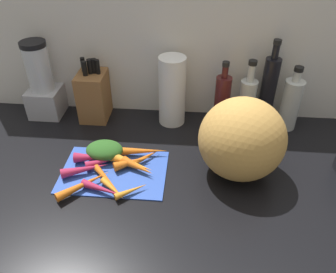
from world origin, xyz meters
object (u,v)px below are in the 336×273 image
at_px(carrot_7, 141,151).
at_px(bottle_1, 247,102).
at_px(carrot_10, 146,157).
at_px(carrot_11, 138,167).
at_px(carrot_8, 132,162).
at_px(carrot_9, 130,163).
at_px(carrot_4, 108,181).
at_px(paper_towel_roll, 172,91).
at_px(carrot_2, 101,161).
at_px(carrot_12, 91,157).
at_px(bottle_2, 268,91).
at_px(carrot_5, 84,184).
at_px(carrot_0, 131,191).
at_px(carrot_1, 102,189).
at_px(carrot_6, 85,169).
at_px(winter_squash, 242,139).
at_px(cutting_board, 114,171).
at_px(blender_appliance, 42,85).
at_px(carrot_3, 113,189).
at_px(bottle_0, 222,102).
at_px(bottle_3, 290,104).
at_px(knife_block, 94,95).

bearing_deg(carrot_7, bottle_1, 31.85).
bearing_deg(bottle_1, carrot_10, -144.12).
relative_size(carrot_10, carrot_11, 0.97).
distance_m(carrot_8, carrot_9, 0.01).
distance_m(carrot_4, paper_towel_roll, 0.43).
xyz_separation_m(carrot_2, carrot_12, (-0.04, 0.01, 0.00)).
height_order(carrot_4, bottle_2, bottle_2).
relative_size(carrot_4, carrot_5, 0.91).
distance_m(carrot_5, paper_towel_roll, 0.48).
distance_m(carrot_0, carrot_1, 0.09).
bearing_deg(carrot_2, carrot_7, 26.53).
xyz_separation_m(carrot_4, carrot_6, (-0.09, 0.04, 0.01)).
xyz_separation_m(carrot_10, winter_squash, (0.30, -0.03, 0.11)).
distance_m(cutting_board, carrot_1, 0.10).
xyz_separation_m(blender_appliance, bottle_2, (0.86, 0.01, 0.01)).
relative_size(carrot_0, carrot_7, 0.59).
distance_m(carrot_8, carrot_11, 0.03).
bearing_deg(carrot_2, bottle_1, 30.55).
bearing_deg(carrot_9, bottle_2, 34.25).
bearing_deg(bottle_2, carrot_12, -153.56).
xyz_separation_m(carrot_6, carrot_11, (0.17, 0.03, -0.00)).
distance_m(carrot_0, carrot_3, 0.06).
bearing_deg(carrot_10, carrot_11, -108.66).
height_order(carrot_5, carrot_8, carrot_8).
height_order(bottle_0, bottle_3, bottle_0).
relative_size(carrot_1, bottle_2, 0.41).
distance_m(carrot_0, carrot_9, 0.12).
distance_m(cutting_board, carrot_4, 0.06).
height_order(carrot_2, carrot_12, carrot_12).
bearing_deg(knife_block, carrot_0, -62.65).
bearing_deg(cutting_board, bottle_1, 35.32).
height_order(carrot_1, bottle_1, bottle_1).
distance_m(carrot_4, bottle_0, 0.51).
height_order(carrot_5, knife_block, knife_block).
distance_m(carrot_8, knife_block, 0.36).
distance_m(bottle_1, bottle_3, 0.16).
bearing_deg(carrot_10, carrot_4, -128.82).
bearing_deg(blender_appliance, carrot_4, -49.02).
distance_m(carrot_6, bottle_1, 0.64).
height_order(carrot_12, knife_block, knife_block).
bearing_deg(carrot_4, bottle_2, 37.35).
relative_size(carrot_5, carrot_7, 1.00).
height_order(carrot_1, bottle_0, bottle_0).
bearing_deg(carrot_12, carrot_0, -39.92).
bearing_deg(knife_block, bottle_0, -3.22).
height_order(carrot_2, carrot_9, carrot_9).
height_order(carrot_0, bottle_1, bottle_1).
relative_size(carrot_2, bottle_3, 0.40).
height_order(carrot_3, blender_appliance, blender_appliance).
height_order(carrot_9, carrot_10, carrot_9).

